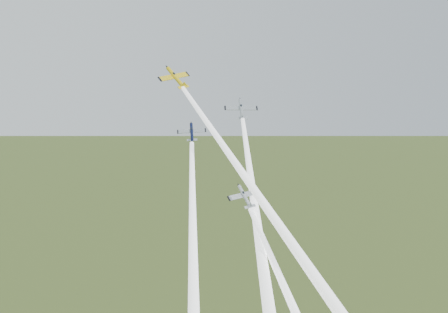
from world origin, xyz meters
TOP-DOWN VIEW (x-y plane):
  - plane_yellow at (-7.04, 4.75)m, footprint 10.99×9.34m
  - smoke_trail_yellow at (3.71, -24.40)m, footprint 23.18×56.66m
  - plane_navy at (-4.62, 1.37)m, footprint 7.87×7.52m
  - smoke_trail_navy at (-13.77, -22.63)m, footprint 19.94×46.39m
  - plane_silver_right at (9.93, 5.83)m, footprint 9.88×8.97m
  - smoke_trail_silver_right at (2.19, -17.89)m, footprint 17.30×45.66m
  - plane_silver_low at (1.66, -12.82)m, footprint 8.12×6.38m

SIDE VIEW (x-z plane):
  - smoke_trail_navy at x=-13.77m, z-range 50.73..95.72m
  - smoke_trail_silver_right at x=2.19m, z-range 56.55..100.20m
  - smoke_trail_yellow at x=3.71m, z-range 52.87..107.77m
  - plane_silver_low at x=1.66m, z-range 81.07..87.64m
  - plane_navy at x=-4.62m, z-range 94.09..99.60m
  - plane_silver_right at x=9.93m, z-range 98.08..104.57m
  - plane_yellow at x=-7.04m, z-range 104.97..112.82m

